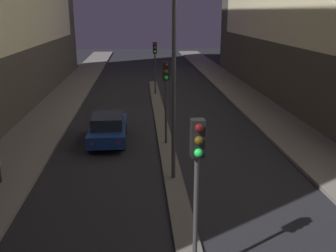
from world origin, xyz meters
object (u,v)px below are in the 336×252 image
object	(u,v)px
street_lamp	(174,32)
traffic_light_mid	(166,84)
traffic_light_far	(155,56)
traffic_light_near	(197,164)
car_left_lane	(108,128)

from	to	relation	value
street_lamp	traffic_light_mid	bearing A→B (deg)	90.00
traffic_light_mid	street_lamp	size ratio (longest dim) A/B	0.45
traffic_light_mid	traffic_light_far	distance (m)	12.15
traffic_light_far	street_lamp	xyz separation A→B (m)	(0.00, -16.31, 2.72)
traffic_light_far	traffic_light_near	bearing A→B (deg)	-90.00
traffic_light_near	car_left_lane	world-z (taller)	traffic_light_near
traffic_light_mid	car_left_lane	xyz separation A→B (m)	(-2.99, 0.76, -2.42)
traffic_light_far	street_lamp	bearing A→B (deg)	-90.00
traffic_light_near	street_lamp	xyz separation A→B (m)	(0.00, 5.97, 2.72)
traffic_light_mid	traffic_light_far	size ratio (longest dim) A/B	1.00
traffic_light_near	traffic_light_mid	xyz separation A→B (m)	(0.00, 10.13, 0.00)
traffic_light_near	car_left_lane	bearing A→B (deg)	105.36
traffic_light_far	traffic_light_mid	bearing A→B (deg)	-90.00
car_left_lane	traffic_light_mid	bearing A→B (deg)	-14.19
traffic_light_near	car_left_lane	xyz separation A→B (m)	(-2.99, 10.88, -2.42)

